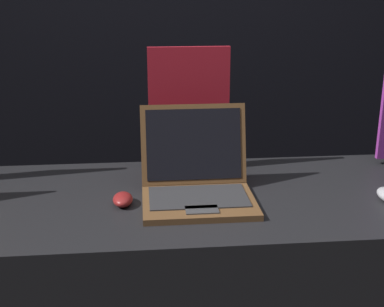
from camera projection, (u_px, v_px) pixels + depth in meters
name	position (u px, v px, depth m)	size (l,w,h in m)	color
wall_back	(170.00, 19.00, 2.88)	(8.00, 0.05, 2.80)	black
laptop_middle	(197.00, 179.00, 1.77)	(0.36, 0.36, 0.29)	brown
mouse_middle	(123.00, 199.00, 1.73)	(0.06, 0.10, 0.04)	maroon
promo_stand_middle	(189.00, 113.00, 1.99)	(0.30, 0.07, 0.47)	black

